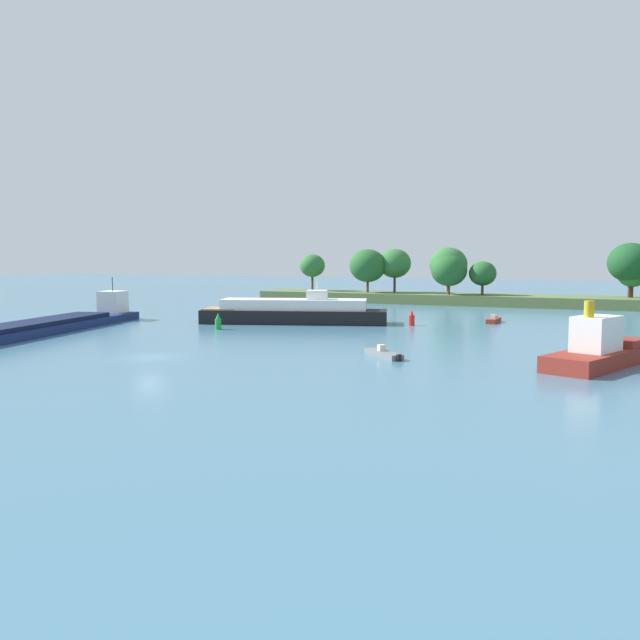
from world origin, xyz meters
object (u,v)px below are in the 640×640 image
Objects in this scene: channel_buoy_green at (218,322)px; tugboat at (599,350)px; small_motorboat at (494,320)px; cargo_barge at (42,326)px; white_riverboat at (294,312)px; channel_buoy_red at (412,319)px; fishing_skiff at (384,354)px.

tugboat is at bearing -14.66° from channel_buoy_green.
small_motorboat is 0.12× the size of cargo_barge.
tugboat reaches higher than small_motorboat.
cargo_barge is 55.12m from tugboat.
cargo_barge is 28.55m from white_riverboat.
small_motorboat is 0.37× the size of tugboat.
tugboat is 6.27× the size of channel_buoy_red.
small_motorboat is 0.19× the size of white_riverboat.
cargo_barge reaches higher than channel_buoy_green.
tugboat is at bearing 6.41° from fishing_skiff.
cargo_barge is at bearing -144.04° from small_motorboat.
channel_buoy_green is (-39.74, 10.40, -0.47)m from tugboat.
tugboat is 16.33m from fishing_skiff.
white_riverboat is 10.81m from channel_buoy_green.
channel_buoy_red is (-4.82, 25.03, 0.56)m from fishing_skiff.
fishing_skiff is at bearing -2.45° from cargo_barge.
white_riverboat is at bearing 130.62° from fishing_skiff.
small_motorboat is at bearing 83.82° from fishing_skiff.
channel_buoy_green is (-18.72, -12.81, 0.00)m from channel_buoy_red.
channel_buoy_red is (13.98, 3.12, -0.57)m from white_riverboat.
channel_buoy_green is at bearing 152.58° from fishing_skiff.
fishing_skiff is 2.25× the size of channel_buoy_green.
small_motorboat is 32.64m from fishing_skiff.
cargo_barge reaches higher than fishing_skiff.
cargo_barge is 18.65m from channel_buoy_green.
fishing_skiff is at bearing -79.10° from channel_buoy_red.
white_riverboat is at bearing 63.92° from channel_buoy_green.
white_riverboat is at bearing -167.43° from channel_buoy_red.
cargo_barge reaches higher than white_riverboat.
channel_buoy_red is (-8.33, -7.42, 0.52)m from small_motorboat.
cargo_barge reaches higher than tugboat.
tugboat is 31.31m from channel_buoy_red.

